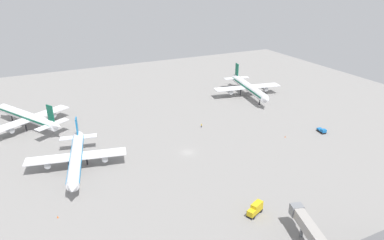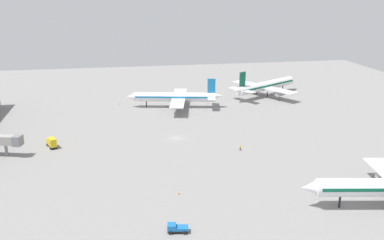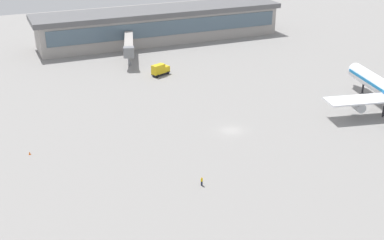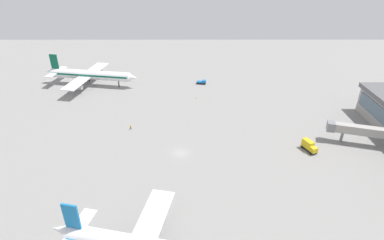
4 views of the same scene
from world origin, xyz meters
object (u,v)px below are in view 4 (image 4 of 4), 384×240
at_px(catering_truck, 309,146).
at_px(safety_cone_near_gate, 196,98).
at_px(airplane_taxiing, 90,75).
at_px(pushback_tractor, 202,82).
at_px(ground_crew_worker, 131,127).

height_order(catering_truck, safety_cone_near_gate, catering_truck).
xyz_separation_m(airplane_taxiing, safety_cone_near_gate, (-15.67, -50.11, -4.83)).
xyz_separation_m(airplane_taxiing, pushback_tractor, (1.23, -53.16, -4.16)).
bearing_deg(ground_crew_worker, airplane_taxiing, 40.23).
xyz_separation_m(airplane_taxiing, catering_truck, (-55.70, -85.73, -3.43)).
distance_m(pushback_tractor, ground_crew_worker, 50.99).
bearing_deg(safety_cone_near_gate, catering_truck, -138.33).
bearing_deg(safety_cone_near_gate, ground_crew_worker, 137.99).
height_order(airplane_taxiing, pushback_tractor, airplane_taxiing).
xyz_separation_m(catering_truck, safety_cone_near_gate, (40.03, 35.62, -1.40)).
height_order(airplane_taxiing, safety_cone_near_gate, airplane_taxiing).
bearing_deg(catering_truck, safety_cone_near_gate, -161.53).
bearing_deg(catering_truck, ground_crew_worker, -126.08).
height_order(pushback_tractor, ground_crew_worker, pushback_tractor).
relative_size(airplane_taxiing, safety_cone_near_gate, 76.93).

